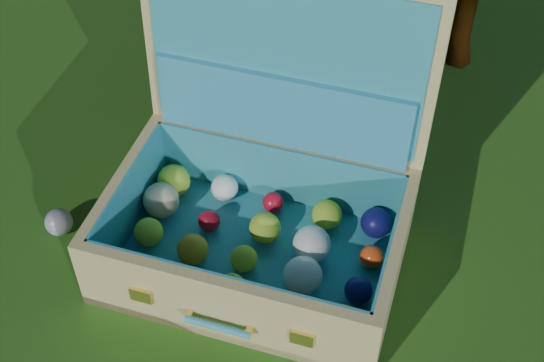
{
  "coord_description": "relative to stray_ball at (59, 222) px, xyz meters",
  "views": [
    {
      "loc": [
        0.67,
        -0.96,
        1.44
      ],
      "look_at": [
        0.11,
        0.1,
        0.2
      ],
      "focal_mm": 50.0,
      "sensor_mm": 36.0,
      "label": 1
    }
  ],
  "objects": [
    {
      "name": "suitcase",
      "position": [
        0.46,
        0.22,
        0.15
      ],
      "size": [
        0.75,
        0.62,
        0.65
      ],
      "rotation": [
        0.0,
        0.0,
        0.18
      ],
      "color": "tan",
      "rests_on": "ground"
    },
    {
      "name": "ground",
      "position": [
        0.36,
        0.12,
        -0.03
      ],
      "size": [
        60.0,
        60.0,
        0.0
      ],
      "primitive_type": "plane",
      "color": "#215114",
      "rests_on": "ground"
    },
    {
      "name": "stray_ball",
      "position": [
        0.0,
        0.0,
        0.0
      ],
      "size": [
        0.07,
        0.07,
        0.07
      ],
      "primitive_type": "sphere",
      "color": "#4574B4",
      "rests_on": "ground"
    }
  ]
}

